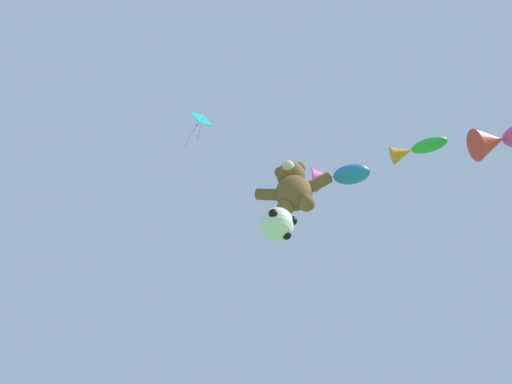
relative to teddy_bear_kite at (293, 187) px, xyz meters
name	(u,v)px	position (x,y,z in m)	size (l,w,h in m)	color
teddy_bear_kite	(293,187)	(0.00, 0.00, 0.00)	(2.09, 0.92, 2.12)	brown
soccer_ball_kite	(278,224)	(-0.46, -0.18, -1.63)	(0.85, 0.85, 0.78)	white
fish_kite_cobalt	(337,176)	(1.42, 1.46, 2.23)	(1.95, 0.96, 0.88)	blue
fish_kite_emerald	(415,149)	(4.09, 1.31, 2.53)	(1.80, 0.65, 0.61)	green
fish_kite_magenta	(509,138)	(6.38, 1.09, 1.56)	(2.19, 1.02, 1.01)	#E53F9E
diamond_kite	(200,122)	(-2.84, -1.01, 4.09)	(0.69, 0.80, 2.97)	#19ADB2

